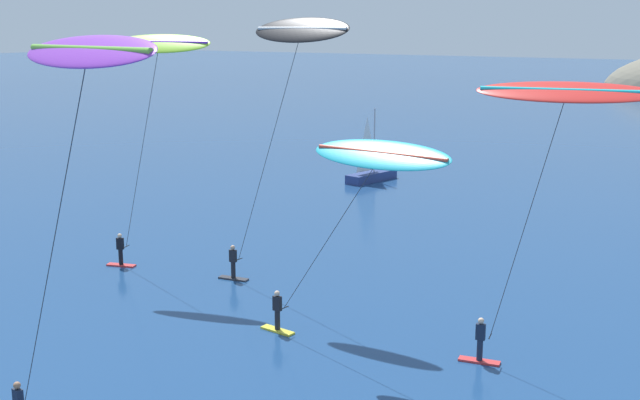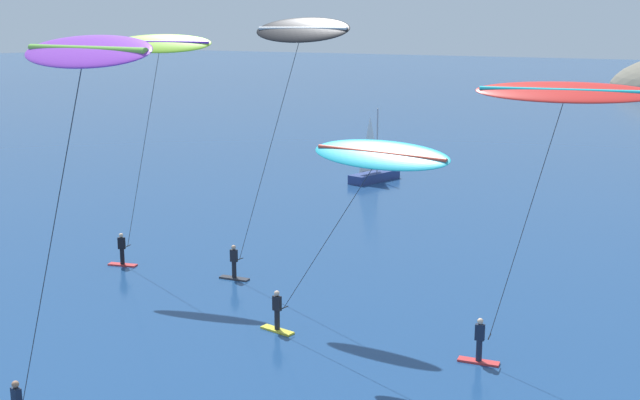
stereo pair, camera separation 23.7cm
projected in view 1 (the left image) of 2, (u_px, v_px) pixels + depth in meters
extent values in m
cube|color=navy|center=(371.00, 177.00, 63.18)|extent=(2.22, 4.97, 0.70)
cone|color=navy|center=(390.00, 173.00, 64.90)|extent=(1.03, 2.24, 0.67)
cylinder|color=#B2B2B7|center=(374.00, 140.00, 62.78)|extent=(0.12, 0.12, 5.00)
pyramid|color=white|center=(367.00, 144.00, 62.17)|extent=(0.39, 1.79, 4.25)
cylinder|color=#A5A5AD|center=(367.00, 170.00, 62.62)|extent=(0.39, 1.79, 0.08)
cube|color=red|center=(121.00, 265.00, 40.91)|extent=(1.55, 0.84, 0.08)
cylinder|color=black|center=(121.00, 257.00, 40.82)|extent=(0.22, 0.22, 0.80)
cube|color=black|center=(120.00, 244.00, 40.67)|extent=(0.38, 0.28, 0.60)
sphere|color=beige|center=(120.00, 236.00, 40.58)|extent=(0.22, 0.22, 0.22)
cylinder|color=black|center=(126.00, 246.00, 40.59)|extent=(0.18, 0.54, 0.04)
ellipsoid|color=#8CD12D|center=(159.00, 44.00, 37.74)|extent=(5.49, 2.66, 1.02)
cylinder|color=#722DD1|center=(159.00, 42.00, 37.73)|extent=(4.93, 1.45, 0.16)
cylinder|color=#333338|center=(142.00, 150.00, 39.18)|extent=(2.29, 0.63, 10.03)
cube|color=red|center=(479.00, 361.00, 29.23)|extent=(1.55, 0.67, 0.08)
cylinder|color=#192338|center=(480.00, 350.00, 29.13)|extent=(0.22, 0.22, 0.80)
cube|color=#192338|center=(481.00, 332.00, 28.98)|extent=(0.37, 0.26, 0.60)
sphere|color=beige|center=(481.00, 321.00, 28.89)|extent=(0.22, 0.22, 0.22)
cylinder|color=black|center=(490.00, 336.00, 28.89)|extent=(0.15, 0.55, 0.04)
ellipsoid|color=red|center=(567.00, 92.00, 26.28)|extent=(6.09, 2.55, 0.77)
cylinder|color=#23D6DB|center=(567.00, 91.00, 26.27)|extent=(5.55, 1.29, 0.16)
cylinder|color=#333338|center=(526.00, 221.00, 27.59)|extent=(2.07, 0.45, 8.72)
cube|color=#2D2D33|center=(233.00, 278.00, 38.76)|extent=(1.54, 0.63, 0.08)
cylinder|color=black|center=(233.00, 270.00, 38.67)|extent=(0.22, 0.22, 0.80)
cube|color=black|center=(233.00, 256.00, 38.52)|extent=(0.34, 0.20, 0.60)
sphere|color=tan|center=(233.00, 247.00, 38.43)|extent=(0.22, 0.22, 0.22)
cylinder|color=black|center=(239.00, 259.00, 38.36)|extent=(0.04, 0.55, 0.04)
ellipsoid|color=black|center=(301.00, 30.00, 34.10)|extent=(4.78, 1.49, 1.21)
cylinder|color=white|center=(301.00, 29.00, 34.09)|extent=(4.53, 0.20, 0.16)
cylinder|color=#333338|center=(268.00, 152.00, 36.24)|extent=(3.71, 0.05, 10.68)
cube|color=#192338|center=(18.00, 398.00, 23.80)|extent=(0.37, 0.26, 0.60)
sphere|color=#9E7051|center=(17.00, 385.00, 23.71)|extent=(0.22, 0.22, 0.22)
ellipsoid|color=purple|center=(87.00, 51.00, 18.34)|extent=(5.31, 2.16, 0.88)
cylinder|color=#7ACC42|center=(87.00, 49.00, 18.32)|extent=(4.86, 1.02, 0.16)
cylinder|color=#333338|center=(52.00, 253.00, 20.98)|extent=(4.56, 0.84, 10.29)
cube|color=yellow|center=(278.00, 330.00, 32.18)|extent=(1.53, 0.54, 0.08)
cylinder|color=black|center=(277.00, 320.00, 32.08)|extent=(0.22, 0.22, 0.80)
cube|color=black|center=(277.00, 303.00, 31.93)|extent=(0.35, 0.23, 0.60)
sphere|color=beige|center=(277.00, 293.00, 31.84)|extent=(0.22, 0.22, 0.22)
cylinder|color=black|center=(284.00, 308.00, 31.75)|extent=(0.08, 0.55, 0.04)
ellipsoid|color=#23B2C6|center=(380.00, 155.00, 27.76)|extent=(5.62, 1.85, 0.98)
cylinder|color=#DB4C38|center=(380.00, 153.00, 27.75)|extent=(5.25, 0.57, 0.16)
cylinder|color=#333338|center=(329.00, 238.00, 29.77)|extent=(4.41, 0.37, 6.49)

